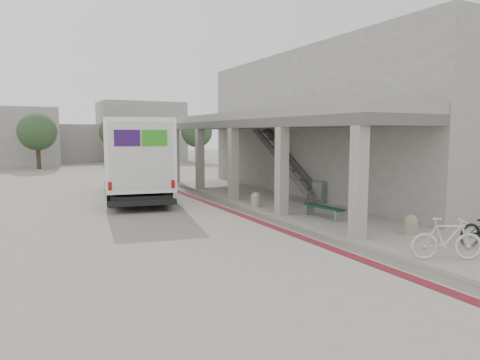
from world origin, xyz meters
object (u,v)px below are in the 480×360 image
bench (324,210)px  bicycle_cream (447,239)px  utility_cabinet (320,192)px  fedex_truck (136,157)px

bench → bicycle_cream: 5.33m
utility_cabinet → fedex_truck: bearing=126.8°
bench → bicycle_cream: bearing=-101.1°
fedex_truck → bench: bearing=-51.6°
fedex_truck → bicycle_cream: fedex_truck is taller
bench → bicycle_cream: size_ratio=1.07×
fedex_truck → bench: fedex_truck is taller
fedex_truck → bicycle_cream: size_ratio=5.38×
fedex_truck → utility_cabinet: size_ratio=9.89×
utility_cabinet → bench: bearing=-136.2°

